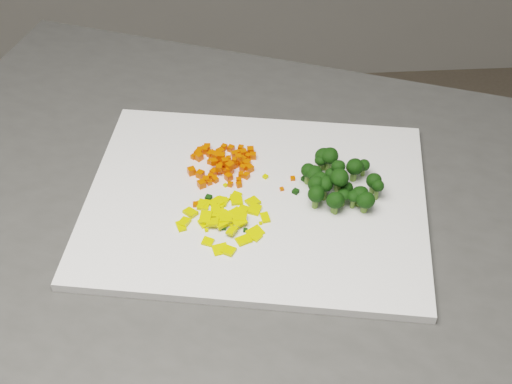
{
  "coord_description": "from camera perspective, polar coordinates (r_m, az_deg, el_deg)",
  "views": [
    {
      "loc": [
        0.25,
        -0.32,
        1.55
      ],
      "look_at": [
        0.29,
        0.36,
        0.92
      ],
      "focal_mm": 50.0,
      "sensor_mm": 36.0,
      "label": 1
    }
  ],
  "objects": [
    {
      "name": "carrot_cube_48",
      "position": [
        1.0,
        -4.44,
        3.33
      ],
      "size": [
        0.01,
        0.01,
        0.01
      ],
      "primitive_type": "cube",
      "rotation": [
        0.0,
        0.0,
        1.8
      ],
      "color": "#EB3F02",
      "rests_on": "carrot_pile"
    },
    {
      "name": "carrot_cube_25",
      "position": [
        0.99,
        -0.45,
        3.35
      ],
      "size": [
        0.01,
        0.01,
        0.01
      ],
      "primitive_type": "cube",
      "rotation": [
        0.0,
        0.0,
        3.13
      ],
      "color": "#EB3F02",
      "rests_on": "carrot_pile"
    },
    {
      "name": "carrot_cube_9",
      "position": [
        0.96,
        -3.34,
        1.14
      ],
      "size": [
        0.01,
        0.01,
        0.01
      ],
      "primitive_type": "cube",
      "rotation": [
        0.0,
        0.0,
        1.4
      ],
      "color": "#EB3F02",
      "rests_on": "carrot_pile"
    },
    {
      "name": "stray_bit_4",
      "position": [
        0.92,
        -4.76,
        -0.96
      ],
      "size": [
        0.01,
        0.01,
        0.0
      ],
      "primitive_type": "cube",
      "rotation": [
        0.0,
        0.0,
        0.59
      ],
      "color": "black",
      "rests_on": "cutting_board"
    },
    {
      "name": "carrot_cube_36",
      "position": [
        0.96,
        -2.05,
        2.19
      ],
      "size": [
        0.01,
        0.01,
        0.01
      ],
      "primitive_type": "cube",
      "rotation": [
        0.0,
        0.0,
        2.38
      ],
      "color": "#EB3F02",
      "rests_on": "carrot_pile"
    },
    {
      "name": "carrot_cube_12",
      "position": [
        0.99,
        -1.79,
        3.04
      ],
      "size": [
        0.01,
        0.01,
        0.01
      ],
      "primitive_type": "cube",
      "rotation": [
        0.0,
        0.0,
        0.23
      ],
      "color": "#EB3F02",
      "rests_on": "carrot_pile"
    },
    {
      "name": "carrot_cube_62",
      "position": [
        0.97,
        -2.51,
        2.46
      ],
      "size": [
        0.01,
        0.01,
        0.01
      ],
      "primitive_type": "cube",
      "rotation": [
        0.0,
        0.0,
        0.19
      ],
      "color": "#EB3F02",
      "rests_on": "carrot_pile"
    },
    {
      "name": "pepper_chunk_22",
      "position": [
        0.9,
        -4.06,
        -2.04
      ],
      "size": [
        0.02,
        0.02,
        0.01
      ],
      "primitive_type": "cube",
      "rotation": [
        -0.1,
        -0.12,
        1.38
      ],
      "color": "yellow",
      "rests_on": "pepper_pile"
    },
    {
      "name": "carrot_cube_0",
      "position": [
        0.96,
        -2.12,
        1.67
      ],
      "size": [
        0.01,
        0.01,
        0.01
      ],
      "primitive_type": "cube",
      "rotation": [
        0.0,
        0.0,
        2.55
      ],
      "color": "#EB3F02",
      "rests_on": "carrot_pile"
    },
    {
      "name": "carrot_cube_29",
      "position": [
        0.99,
        -2.87,
        3.22
      ],
      "size": [
        0.01,
        0.01,
        0.01
      ],
      "primitive_type": "cube",
      "rotation": [
        0.0,
        0.0,
        2.14
      ],
      "color": "#EB3F02",
      "rests_on": "carrot_pile"
    },
    {
      "name": "broccoli_floret_24",
      "position": [
        0.91,
        6.29,
        -0.9
      ],
      "size": [
        0.03,
        0.03,
        0.03
      ],
      "primitive_type": null,
      "color": "black",
      "rests_on": "broccoli_pile"
    },
    {
      "name": "pepper_chunk_12",
      "position": [
        0.93,
        -1.65,
        -0.37
      ],
      "size": [
        0.02,
        0.02,
        0.0
      ],
      "primitive_type": "cube",
      "rotation": [
        -0.06,
        -0.03,
        2.63
      ],
      "color": "yellow",
      "rests_on": "pepper_pile"
    },
    {
      "name": "broccoli_floret_0",
      "position": [
        0.96,
        7.83,
        1.82
      ],
      "size": [
        0.03,
        0.03,
        0.03
      ],
      "primitive_type": null,
      "color": "black",
      "rests_on": "broccoli_pile"
    },
    {
      "name": "carrot_cube_6",
      "position": [
        0.98,
        -1.09,
        2.59
      ],
      "size": [
        0.01,
        0.01,
        0.01
      ],
      "primitive_type": "cube",
      "rotation": [
        0.0,
        0.0,
        2.3
      ],
      "color": "#EB3F02",
      "rests_on": "carrot_pile"
    },
    {
      "name": "pepper_chunk_5",
      "position": [
        0.92,
        -4.46,
        -1.02
      ],
      "size": [
        0.02,
        0.02,
        0.01
      ],
      "primitive_type": "cube",
      "rotation": [
        0.08,
        0.11,
        2.56
      ],
      "color": "yellow",
      "rests_on": "pepper_pile"
    },
    {
      "name": "pepper_chunk_34",
      "position": [
        0.89,
        -2.92,
        -2.46
      ],
      "size": [
        0.02,
        0.02,
        0.01
      ],
      "primitive_type": "cube",
      "rotation": [
        -0.04,
        0.08,
        2.09
      ],
      "color": "yellow",
      "rests_on": "pepper_pile"
    },
    {
      "name": "pepper_chunk_15",
      "position": [
        0.89,
        -2.72,
        -2.25
      ],
      "size": [
        0.02,
        0.02,
        0.01
      ],
      "primitive_type": "cube",
      "rotation": [
        -0.08,
        -0.06,
        1.88
      ],
      "color": "yellow",
      "rests_on": "pepper_pile"
    },
    {
      "name": "carrot_cube_66",
      "position": [
        0.94,
        -2.06,
        0.62
      ],
      "size": [
        0.01,
        0.01,
        0.01
      ],
      "primitive_type": "cube",
      "rotation": [
        0.0,
        0.0,
        2.67
      ],
      "color": "#EB3F02",
      "rests_on": "carrot_pile"
    },
    {
      "name": "pepper_chunk_35",
      "position": [
        0.91,
        -1.02,
        -1.39
      ],
      "size": [
        0.02,
        0.02,
        0.01
      ],
      "primitive_type": "cube",
      "rotation": [
        -0.04,
        0.14,
        2.5
      ],
      "color": "yellow",
      "rests_on": "pepper_pile"
    },
    {
      "name": "stray_bit_8",
      "position": [
        0.95,
        -2.46,
        0.55
      ],
      "size": [
        0.01,
        0.01,
        0.0
      ],
      "primitive_type": "cube",
      "rotation": [
        0.0,
        0.0,
        0.73
      ],
      "color": "yellow",
      "rests_on": "cutting_board"
    },
    {
      "name": "stray_bit_1",
      "position": [
        0.89,
        -3.98,
        -3.06
      ],
      "size": [
        0.01,
        0.01,
        0.0
      ],
      "primitive_type": "cube",
      "rotation": [
        0.0,
        0.0,
        1.76
      ],
      "color": "yellow",
      "rests_on": "cutting_board"
    },
    {
      "name": "carrot_cube_26",
      "position": [
        0.97,
        -2.66,
        1.69
      ],
      "size": [
        0.01,
        0.01,
        0.01
      ],
      "primitive_type": "cube",
      "rotation": [
        0.0,
        0.0,
        3.04
      ],
      "color": "#EB3F02",
      "rests_on": "carrot_pile"
    },
    {
      "name": "stray_bit_12",
      "position": [
        0.96,
        2.95,
        1.1
      ],
      "size": [
        0.01,
        0.01,
        0.0
      ],
      "primitive_type": "cube",
      "rotation": [
        0.0,
        0.0,
        1.64
      ],
      "color": "#EB3F02",
      "rests_on": "cutting_board"
    },
    {
      "name": "pepper_chunk_32",
      "position": [
        0.87,
        -1.0,
        -3.87
      ],
      "size": [
        0.02,
        0.02,
        0.0
      ],
      "primitive_type": "cube",
      "rotation": [
        -0.05,
        -0.02,
        0.4
      ],
      "color": "yellow",
      "rests_on": "pepper_pile"
    },
    {
      "name": "carrot_cube_47",
      "position": [
        0.96,
        -3.4,
        1.57
      ],
      "size": [
        0.01,
        0.01,
        0.01
      ],
      "primitive_type": "cube",
      "rotation": [
        0.0,
        0.0,
        0.8
      ],
      "color": "#EB3F02",
      "rests_on": "carrot_pile"
    },
    {
      "name": "carrot_cube_24",
      "position": [
        0.97,
        -1.06,
        1.94
      ],
      "size": [
        0.01,
        0.01,
        0.01
      ],
      "primitive_type": "cube",
      "rotation": [
        0.0,
        0.0,
        2.64
      ],
      "color": "#EB3F02",
      "rests_on": "carrot_pile"
    },
    {
      "name": "carrot_cube_58",
      "position": [
        0.95,
        -2.21,
        1.22
      ],
      "size": [
        0.01,
        0.01,
        0.01
      ],
      "primitive_type": "cube",
      "rotation": [
        0.0,
        0.0,
        2.15
      ],
      "color": "#EB3F02",
      "rests_on": "carrot_pile"
    },
    {
      "name": "carrot_cube_61",
      "position": [
        0.98,
        -1.15,
        2.71
      ],
      "size": [
        0.01,
        0.01,
        0.01
      ],
      "primitive_type": "cube",
      "rotation": [
        0.0,
        0.0,
        0.13
      ],
      "color": "#EB3F02",
      "rests_on": "carrot_pile"
    },
    {
      "name": "pepper_chunk_31",
      "position": [
        0.87,
        -3.88,
        -3.99
      ],
      "size": [
        0.02,
        0.02,
        0.01
      ],
      "primitive_type": "cube",
      "rotation": [
        0.13,
        -0.04,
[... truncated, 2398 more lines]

